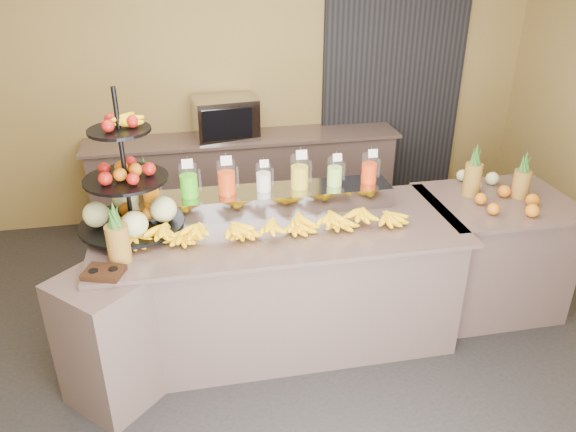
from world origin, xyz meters
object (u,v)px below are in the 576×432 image
object	(u,v)px
pitcher_tray	(264,200)
fruit_stand	(136,197)
condiment_caddy	(104,272)
right_fruit_pile	(501,192)
oven_warmer	(225,118)
banana_heap	(267,222)

from	to	relation	value
pitcher_tray	fruit_stand	xyz separation A→B (m)	(-0.87, -0.15, 0.17)
pitcher_tray	condiment_caddy	size ratio (longest dim) A/B	8.33
pitcher_tray	right_fruit_pile	distance (m)	1.75
pitcher_tray	right_fruit_pile	world-z (taller)	right_fruit_pile
pitcher_tray	oven_warmer	distance (m)	1.68
fruit_stand	condiment_caddy	world-z (taller)	fruit_stand
condiment_caddy	right_fruit_pile	bearing A→B (deg)	9.62
banana_heap	right_fruit_pile	xyz separation A→B (m)	(1.77, 0.15, 0.00)
banana_heap	right_fruit_pile	size ratio (longest dim) A/B	4.04
pitcher_tray	right_fruit_pile	bearing A→B (deg)	-6.81
pitcher_tray	condiment_caddy	xyz separation A→B (m)	(-1.06, -0.68, -0.06)
pitcher_tray	condiment_caddy	bearing A→B (deg)	-147.17
banana_heap	fruit_stand	world-z (taller)	fruit_stand
pitcher_tray	oven_warmer	xyz separation A→B (m)	(-0.11, 1.67, 0.12)
right_fruit_pile	banana_heap	bearing A→B (deg)	-175.29
banana_heap	condiment_caddy	distance (m)	1.08
pitcher_tray	banana_heap	distance (m)	0.36
condiment_caddy	pitcher_tray	bearing A→B (deg)	32.83
banana_heap	right_fruit_pile	bearing A→B (deg)	4.71
condiment_caddy	right_fruit_pile	distance (m)	2.83
fruit_stand	pitcher_tray	bearing A→B (deg)	10.25
condiment_caddy	right_fruit_pile	size ratio (longest dim) A/B	0.47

